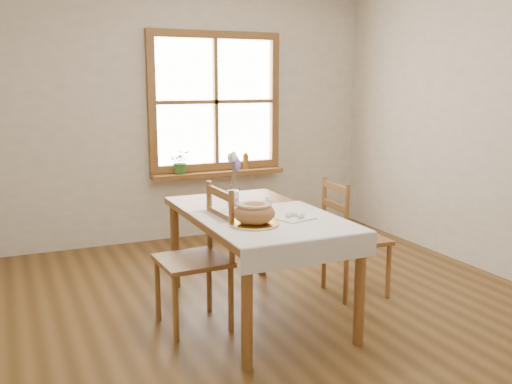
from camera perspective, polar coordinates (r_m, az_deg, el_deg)
ground at (r=4.04m, az=1.79°, el=-13.40°), size 5.00×5.00×0.00m
room_walls at (r=3.67m, az=1.96°, el=11.60°), size 4.60×5.10×2.65m
window at (r=6.15m, az=-4.09°, el=8.99°), size 1.46×0.08×1.46m
window_sill at (r=6.16m, az=-3.77°, el=1.89°), size 1.46×0.20×0.05m
dining_table at (r=4.07m, az=0.00°, el=-3.25°), size 0.90×1.60×0.75m
table_linen at (r=3.78m, az=1.89°, el=-2.97°), size 0.91×0.99×0.01m
chair_left at (r=3.92m, az=-6.35°, el=-6.60°), size 0.50×0.47×0.97m
chair_right at (r=4.57m, az=10.01°, el=-4.45°), size 0.49×0.47×0.93m
bread_plate at (r=3.67m, az=-0.17°, el=-3.20°), size 0.36×0.36×0.02m
bread_loaf at (r=3.65m, az=-0.17°, el=-1.95°), size 0.27×0.27×0.15m
egg_napkin at (r=3.84m, az=3.88°, el=-2.62°), size 0.27×0.25×0.01m
eggs at (r=3.83m, az=3.89°, el=-2.26°), size 0.21×0.20×0.04m
salt_shaker at (r=4.02m, az=-0.32°, el=-1.42°), size 0.05×0.05×0.08m
pepper_shaker at (r=4.17m, az=1.28°, el=-0.93°), size 0.05×0.05×0.09m
flower_vase at (r=4.32m, az=-2.29°, el=-0.60°), size 0.10×0.10×0.10m
lavender_bouquet at (r=4.29m, az=-2.31°, el=1.96°), size 0.16×0.16×0.29m
potted_plant at (r=6.01m, az=-7.53°, el=2.75°), size 0.29×0.31×0.19m
amber_bottle at (r=6.26m, az=-1.05°, el=3.14°), size 0.07×0.07×0.18m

